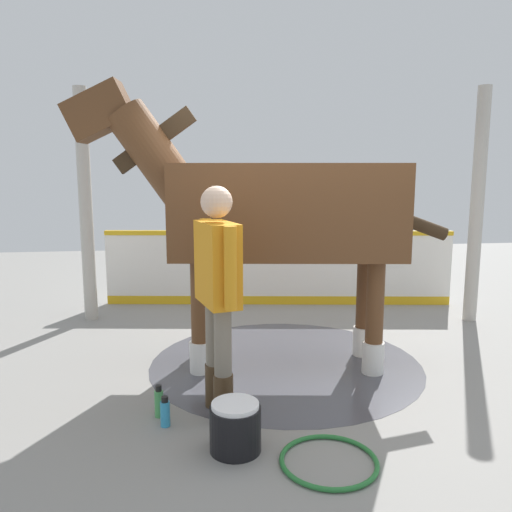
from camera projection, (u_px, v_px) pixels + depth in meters
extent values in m
cube|color=gray|center=(303.00, 371.00, 4.72)|extent=(16.00, 16.00, 0.02)
cylinder|color=#4C4C54|center=(285.00, 363.00, 4.89)|extent=(2.61, 2.61, 0.00)
cube|color=white|center=(278.00, 270.00, 7.05)|extent=(4.78, 0.75, 0.98)
cube|color=gold|center=(278.00, 233.00, 6.97)|extent=(4.78, 0.77, 0.06)
cube|color=gold|center=(278.00, 300.00, 7.12)|extent=(4.78, 0.75, 0.12)
cylinder|color=#B7B2A8|center=(86.00, 207.00, 6.17)|extent=(0.16, 0.16, 2.84)
cylinder|color=#B7B2A8|center=(477.00, 207.00, 6.12)|extent=(0.16, 0.16, 2.84)
cube|color=brown|center=(287.00, 211.00, 4.65)|extent=(2.19, 1.14, 0.85)
cylinder|color=brown|center=(200.00, 317.00, 4.58)|extent=(0.16, 0.16, 1.05)
cylinder|color=silver|center=(201.00, 357.00, 4.64)|extent=(0.20, 0.20, 0.30)
cylinder|color=brown|center=(205.00, 304.00, 5.04)|extent=(0.16, 0.16, 1.05)
cylinder|color=silver|center=(206.00, 340.00, 5.10)|extent=(0.20, 0.20, 0.30)
cylinder|color=brown|center=(375.00, 318.00, 4.57)|extent=(0.16, 0.16, 1.05)
cylinder|color=silver|center=(373.00, 358.00, 4.63)|extent=(0.20, 0.20, 0.30)
cylinder|color=brown|center=(364.00, 305.00, 5.03)|extent=(0.16, 0.16, 1.05)
cylinder|color=silver|center=(363.00, 341.00, 5.09)|extent=(0.20, 0.20, 0.30)
cylinder|color=brown|center=(155.00, 155.00, 4.58)|extent=(0.89, 0.50, 0.98)
cube|color=#382819|center=(154.00, 140.00, 4.56)|extent=(0.77, 0.17, 0.61)
cube|color=brown|center=(100.00, 112.00, 4.53)|extent=(0.68, 0.37, 0.56)
cylinder|color=#382819|center=(410.00, 222.00, 4.66)|extent=(0.71, 0.22, 0.35)
cylinder|color=#47331E|center=(215.00, 385.00, 3.96)|extent=(0.15, 0.15, 0.34)
cylinder|color=slate|center=(214.00, 333.00, 3.89)|extent=(0.13, 0.13, 0.52)
cylinder|color=#47331E|center=(223.00, 397.00, 3.76)|extent=(0.15, 0.15, 0.34)
cylinder|color=slate|center=(223.00, 341.00, 3.69)|extent=(0.13, 0.13, 0.52)
cube|color=orange|center=(217.00, 263.00, 3.70)|extent=(0.33, 0.54, 0.61)
cylinder|color=orange|center=(206.00, 255.00, 3.97)|extent=(0.09, 0.09, 0.58)
cylinder|color=orange|center=(230.00, 268.00, 3.42)|extent=(0.09, 0.09, 0.58)
sphere|color=beige|center=(217.00, 202.00, 3.63)|extent=(0.23, 0.23, 0.23)
cylinder|color=black|center=(235.00, 429.00, 3.32)|extent=(0.34, 0.34, 0.30)
cylinder|color=white|center=(235.00, 405.00, 3.29)|extent=(0.31, 0.31, 0.03)
cylinder|color=#3399CC|center=(165.00, 414.00, 3.65)|extent=(0.07, 0.07, 0.19)
cylinder|color=black|center=(165.00, 399.00, 3.63)|extent=(0.05, 0.05, 0.04)
cylinder|color=#4CA559|center=(159.00, 404.00, 3.80)|extent=(0.07, 0.07, 0.20)
cylinder|color=black|center=(159.00, 388.00, 3.78)|extent=(0.05, 0.05, 0.04)
torus|color=#267233|center=(329.00, 461.00, 3.19)|extent=(0.63, 0.63, 0.03)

